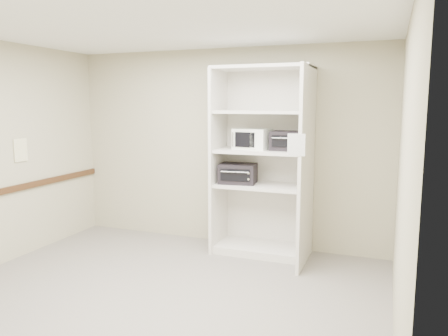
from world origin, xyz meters
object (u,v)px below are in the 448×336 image
(toaster_oven_upper, at_px, (289,141))
(toaster_oven_lower, at_px, (238,173))
(microwave, at_px, (252,139))
(shelving_unit, at_px, (266,168))

(toaster_oven_upper, bearing_deg, toaster_oven_lower, -173.56)
(microwave, height_order, toaster_oven_upper, microwave)
(microwave, xyz_separation_m, toaster_oven_upper, (0.47, 0.01, -0.01))
(shelving_unit, distance_m, toaster_oven_lower, 0.37)
(microwave, relative_size, toaster_oven_upper, 1.05)
(shelving_unit, height_order, toaster_oven_upper, shelving_unit)
(shelving_unit, height_order, microwave, shelving_unit)
(toaster_oven_lower, bearing_deg, toaster_oven_upper, -0.95)
(microwave, bearing_deg, toaster_oven_upper, 7.96)
(shelving_unit, relative_size, toaster_oven_lower, 5.22)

